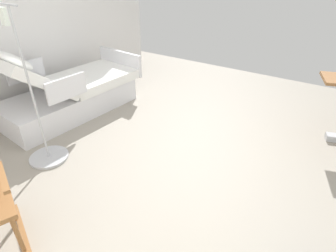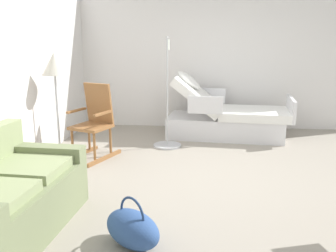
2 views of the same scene
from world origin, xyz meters
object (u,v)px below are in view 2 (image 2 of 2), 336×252
object	(u,v)px
floor_lamp	(55,71)
couch	(3,201)
rocking_chair	(94,122)
duffel_bag	(132,228)
hospital_bed	(226,119)
iv_pole	(167,131)

from	to	relation	value
floor_lamp	couch	bearing A→B (deg)	-171.74
rocking_chair	duffel_bag	world-z (taller)	rocking_chair
couch	rocking_chair	size ratio (longest dim) A/B	1.57
hospital_bed	couch	xyz separation A→B (m)	(-3.54, 2.10, -0.01)
duffel_bag	iv_pole	world-z (taller)	iv_pole
hospital_bed	rocking_chair	xyz separation A→B (m)	(-1.30, 1.93, 0.19)
hospital_bed	duffel_bag	xyz separation A→B (m)	(-3.64, 0.95, -0.16)
couch	iv_pole	size ratio (longest dim) A/B	0.98
couch	iv_pole	world-z (taller)	iv_pole
hospital_bed	rocking_chair	bearing A→B (deg)	123.96
rocking_chair	floor_lamp	world-z (taller)	floor_lamp
hospital_bed	floor_lamp	xyz separation A→B (m)	(-1.44, 2.40, 0.91)
duffel_bag	iv_pole	xyz separation A→B (m)	(2.95, -0.01, 0.10)
couch	iv_pole	distance (m)	3.07
rocking_chair	duffel_bag	size ratio (longest dim) A/B	1.66
floor_lamp	iv_pole	world-z (taller)	iv_pole
duffel_bag	floor_lamp	bearing A→B (deg)	33.44
couch	duffel_bag	distance (m)	1.16
rocking_chair	duffel_bag	distance (m)	2.56
floor_lamp	duffel_bag	distance (m)	2.84
hospital_bed	floor_lamp	world-z (taller)	floor_lamp
rocking_chair	couch	bearing A→B (deg)	175.69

